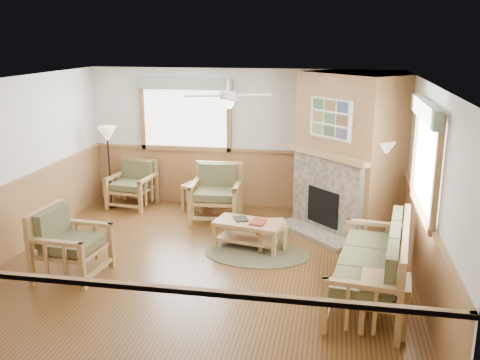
% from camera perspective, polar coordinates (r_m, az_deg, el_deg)
% --- Properties ---
extents(floor, '(6.00, 6.00, 0.01)m').
position_cam_1_polar(floor, '(8.02, -3.76, -9.16)').
color(floor, brown).
rests_on(floor, ground).
extents(ceiling, '(6.00, 6.00, 0.01)m').
position_cam_1_polar(ceiling, '(7.33, -4.13, 10.49)').
color(ceiling, white).
rests_on(ceiling, floor).
extents(wall_back, '(6.00, 0.02, 2.70)m').
position_cam_1_polar(wall_back, '(10.42, 0.11, 4.41)').
color(wall_back, silver).
rests_on(wall_back, floor).
extents(wall_front, '(6.00, 0.02, 2.70)m').
position_cam_1_polar(wall_front, '(4.87, -12.71, -8.72)').
color(wall_front, silver).
rests_on(wall_front, floor).
extents(wall_left, '(0.02, 6.00, 2.70)m').
position_cam_1_polar(wall_left, '(8.78, -23.29, 1.13)').
color(wall_left, silver).
rests_on(wall_left, floor).
extents(wall_right, '(0.02, 6.00, 2.70)m').
position_cam_1_polar(wall_right, '(7.43, 19.10, -0.84)').
color(wall_right, silver).
rests_on(wall_right, floor).
extents(wainscot, '(6.00, 6.00, 1.10)m').
position_cam_1_polar(wainscot, '(7.80, -3.83, -5.44)').
color(wainscot, olive).
rests_on(wainscot, floor).
extents(fireplace, '(3.11, 3.11, 2.70)m').
position_cam_1_polar(fireplace, '(9.33, 11.54, 2.84)').
color(fireplace, olive).
rests_on(fireplace, floor).
extents(window_back, '(1.90, 0.16, 1.50)m').
position_cam_1_polar(window_back, '(10.48, -5.96, 10.90)').
color(window_back, white).
rests_on(window_back, wall_back).
extents(window_right, '(0.16, 1.90, 1.50)m').
position_cam_1_polar(window_right, '(7.01, 19.84, 8.04)').
color(window_right, white).
rests_on(window_right, wall_right).
extents(ceiling_fan, '(1.59, 1.59, 0.36)m').
position_cam_1_polar(ceiling_fan, '(7.56, -1.31, 10.36)').
color(ceiling_fan, white).
rests_on(ceiling_fan, ceiling).
extents(sofa, '(2.26, 1.17, 0.99)m').
position_cam_1_polar(sofa, '(7.08, 13.69, -8.54)').
color(sofa, '#AA844F').
rests_on(sofa, floor).
extents(armchair_back_left, '(0.88, 0.88, 0.89)m').
position_cam_1_polar(armchair_back_left, '(10.78, -11.47, -0.45)').
color(armchair_back_left, '#AA844F').
rests_on(armchair_back_left, floor).
extents(armchair_back_right, '(0.93, 0.93, 0.99)m').
position_cam_1_polar(armchair_back_right, '(9.83, -2.60, -1.38)').
color(armchair_back_right, '#AA844F').
rests_on(armchair_back_right, floor).
extents(armchair_left, '(0.93, 0.93, 0.97)m').
position_cam_1_polar(armchair_left, '(7.89, -17.55, -6.42)').
color(armchair_left, '#AA844F').
rests_on(armchair_left, floor).
extents(coffee_table, '(1.18, 0.77, 0.44)m').
position_cam_1_polar(coffee_table, '(8.59, 0.97, -5.82)').
color(coffee_table, '#AA844F').
rests_on(coffee_table, floor).
extents(end_table_chairs, '(0.54, 0.53, 0.52)m').
position_cam_1_polar(end_table_chairs, '(10.43, -4.66, -1.80)').
color(end_table_chairs, '#AA844F').
rests_on(end_table_chairs, floor).
extents(end_table_sofa, '(0.61, 0.59, 0.62)m').
position_cam_1_polar(end_table_sofa, '(6.52, 15.13, -12.60)').
color(end_table_sofa, '#AA844F').
rests_on(end_table_sofa, floor).
extents(footstool, '(0.59, 0.59, 0.41)m').
position_cam_1_polar(footstool, '(8.61, 3.30, -5.86)').
color(footstool, '#AA844F').
rests_on(footstool, floor).
extents(braided_rug, '(1.78, 1.78, 0.01)m').
position_cam_1_polar(braided_rug, '(8.40, 1.78, -7.88)').
color(braided_rug, '#4B472E').
rests_on(braided_rug, floor).
extents(floor_lamp_left, '(0.46, 0.46, 1.62)m').
position_cam_1_polar(floor_lamp_left, '(10.75, -13.76, 1.36)').
color(floor_lamp_left, black).
rests_on(floor_lamp_left, floor).
extents(floor_lamp_right, '(0.49, 0.49, 1.70)m').
position_cam_1_polar(floor_lamp_right, '(8.85, 14.67, -1.37)').
color(floor_lamp_right, black).
rests_on(floor_lamp_right, floor).
extents(book_red, '(0.25, 0.32, 0.03)m').
position_cam_1_polar(book_red, '(8.43, 1.93, -4.43)').
color(book_red, maroon).
rests_on(book_red, coffee_table).
extents(book_dark, '(0.29, 0.33, 0.03)m').
position_cam_1_polar(book_dark, '(8.59, 0.06, -4.08)').
color(book_dark, black).
rests_on(book_dark, coffee_table).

